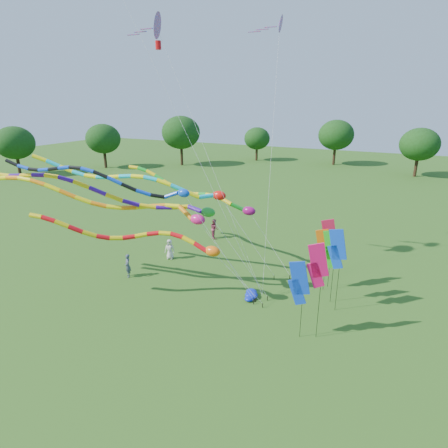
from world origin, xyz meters
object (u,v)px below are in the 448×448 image
at_px(person_a, 170,249).
at_px(person_b, 128,266).
at_px(blue_nylon_heap, 247,295).
at_px(tube_kite_red, 149,239).
at_px(tube_kite_orange, 120,203).
at_px(person_c, 214,229).

relative_size(person_a, person_b, 0.95).
bearing_deg(blue_nylon_heap, tube_kite_red, -150.48).
height_order(blue_nylon_heap, person_a, person_a).
bearing_deg(person_a, blue_nylon_heap, -36.37).
relative_size(tube_kite_orange, person_a, 9.89).
bearing_deg(tube_kite_orange, blue_nylon_heap, 3.27).
bearing_deg(blue_nylon_heap, person_c, 128.13).
xyz_separation_m(tube_kite_orange, person_c, (0.76, 11.20, -5.12)).
height_order(blue_nylon_heap, person_b, person_b).
xyz_separation_m(tube_kite_orange, person_a, (-0.27, 5.49, -5.21)).
xyz_separation_m(person_a, person_b, (-0.91, -3.95, 0.05)).
distance_m(blue_nylon_heap, person_a, 8.48).
bearing_deg(person_a, tube_kite_orange, -102.52).
height_order(person_a, person_c, person_c).
bearing_deg(person_b, person_c, 120.42).
height_order(tube_kite_orange, person_c, tube_kite_orange).
bearing_deg(tube_kite_red, person_a, 94.44).
distance_m(tube_kite_red, person_b, 5.33).
height_order(tube_kite_red, person_c, tube_kite_red).
height_order(tube_kite_red, blue_nylon_heap, tube_kite_red).
bearing_deg(person_a, person_c, 64.40).
relative_size(tube_kite_red, tube_kite_orange, 0.79).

